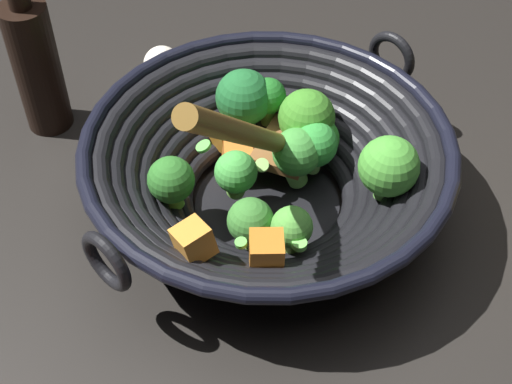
# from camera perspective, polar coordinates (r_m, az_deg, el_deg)

# --- Properties ---
(ground_plane) EXTENTS (4.00, 4.00, 0.00)m
(ground_plane) POSITION_cam_1_polar(r_m,az_deg,el_deg) (0.72, 0.85, -1.34)
(ground_plane) COLOR black
(wok) EXTENTS (0.37, 0.34, 0.24)m
(wok) POSITION_cam_1_polar(r_m,az_deg,el_deg) (0.67, 1.02, 2.08)
(wok) COLOR black
(wok) RESTS_ON ground
(soy_sauce_bottle) EXTENTS (0.05, 0.05, 0.19)m
(soy_sauce_bottle) POSITION_cam_1_polar(r_m,az_deg,el_deg) (0.79, -16.47, 9.44)
(soy_sauce_bottle) COLOR black
(soy_sauce_bottle) RESTS_ON ground
(garlic_bulb) EXTENTS (0.04, 0.04, 0.04)m
(garlic_bulb) POSITION_cam_1_polar(r_m,az_deg,el_deg) (0.85, -7.17, 9.63)
(garlic_bulb) COLOR silver
(garlic_bulb) RESTS_ON ground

